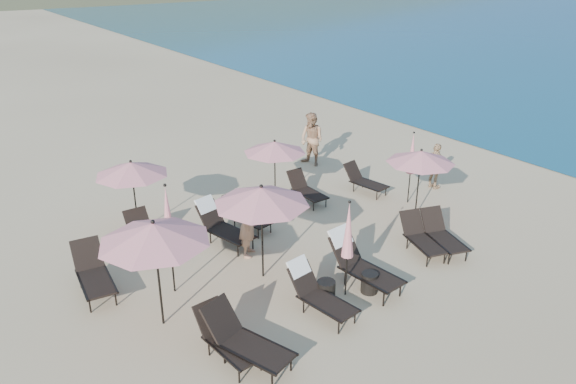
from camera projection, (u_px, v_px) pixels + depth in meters
ground at (380, 280)px, 13.31m from camera, size 800.00×800.00×0.00m
lounger_0 at (245, 340)px, 10.52m from camera, size 1.24×1.95×1.05m
lounger_1 at (226, 338)px, 10.67m from camera, size 0.74×1.63×0.91m
lounger_2 at (317, 291)px, 11.99m from camera, size 0.84×1.74×1.04m
lounger_3 at (360, 262)px, 12.98m from camera, size 0.89×1.98×1.19m
lounger_4 at (442, 234)px, 14.54m from camera, size 1.07×1.70×0.92m
lounger_5 at (421, 237)px, 14.42m from camera, size 1.03×1.67×0.90m
lounger_6 at (93, 273)px, 12.73m from camera, size 0.86×1.82×1.01m
lounger_7 at (146, 236)px, 14.44m from camera, size 0.65×1.66×0.95m
lounger_8 at (221, 224)px, 14.87m from camera, size 1.00×1.86×1.10m
lounger_9 at (246, 214)px, 15.68m from camera, size 0.88×1.62×0.88m
lounger_10 at (306, 189)px, 17.33m from camera, size 0.60×1.51×0.87m
lounger_11 at (364, 180)px, 18.02m from camera, size 0.80×1.57×0.86m
umbrella_open_0 at (154, 233)px, 10.94m from camera, size 2.25×2.25×2.42m
umbrella_open_1 at (261, 196)px, 12.65m from camera, size 2.22×2.22×2.39m
umbrella_open_2 at (421, 157)px, 15.78m from camera, size 1.95×1.95×2.09m
umbrella_open_3 at (131, 169)px, 14.89m from camera, size 1.96×1.96×2.11m
umbrella_open_4 at (275, 147)px, 16.72m from camera, size 1.89×1.89×2.03m
umbrella_closed_0 at (348, 231)px, 12.12m from camera, size 0.27×0.27×2.35m
umbrella_closed_1 at (412, 154)px, 16.78m from camera, size 0.27×0.27×2.29m
umbrella_closed_2 at (168, 218)px, 12.16m from camera, size 0.31×0.31×2.68m
side_table_0 at (326, 290)px, 12.51m from camera, size 0.42×0.42×0.46m
side_table_1 at (369, 283)px, 12.77m from camera, size 0.39×0.39×0.49m
beachgoer_a at (248, 222)px, 14.09m from camera, size 0.78×0.79×1.84m
beachgoer_b at (312, 139)px, 20.08m from camera, size 0.91×1.07×1.92m
beachgoer_c at (436, 166)px, 18.16m from camera, size 0.40×0.91×1.52m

